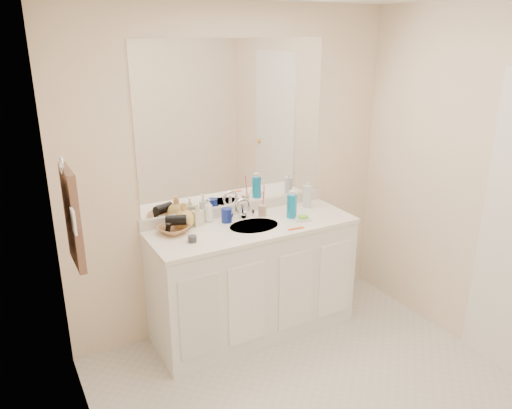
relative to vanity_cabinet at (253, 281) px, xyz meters
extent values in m
cube|color=#FDE5C6|center=(0.00, 0.28, 0.77)|extent=(2.60, 0.02, 2.40)
cube|color=#FDE5C6|center=(-1.30, -1.02, 0.77)|extent=(0.02, 2.60, 2.40)
cube|color=#FDE5C6|center=(1.30, -1.02, 0.77)|extent=(0.02, 2.60, 2.40)
cube|color=white|center=(0.00, 0.00, 0.00)|extent=(1.50, 0.55, 0.85)
cube|color=white|center=(0.00, 0.00, 0.44)|extent=(1.52, 0.57, 0.03)
cube|color=silver|center=(0.00, 0.26, 0.50)|extent=(1.52, 0.03, 0.08)
cylinder|color=silver|center=(0.00, -0.02, 0.44)|extent=(0.37, 0.37, 0.02)
cylinder|color=silver|center=(0.00, 0.16, 0.51)|extent=(0.02, 0.02, 0.11)
cube|color=white|center=(0.00, 0.27, 1.14)|extent=(1.48, 0.01, 1.20)
cylinder|color=navy|center=(-0.14, 0.14, 0.51)|extent=(0.09, 0.09, 0.10)
cylinder|color=#CFAC92|center=(0.15, 0.12, 0.50)|extent=(0.08, 0.08, 0.09)
cylinder|color=#F54063|center=(0.16, 0.12, 0.60)|extent=(0.02, 0.04, 0.19)
cylinder|color=#0E7EB2|center=(0.33, -0.01, 0.54)|extent=(0.10, 0.10, 0.18)
cylinder|color=silver|center=(0.56, 0.13, 0.54)|extent=(0.08, 0.08, 0.18)
cube|color=silver|center=(0.37, -0.10, 0.46)|extent=(0.13, 0.12, 0.01)
cube|color=#87E337|center=(0.37, -0.10, 0.48)|extent=(0.07, 0.06, 0.02)
cube|color=#F34E19|center=(0.23, -0.22, 0.46)|extent=(0.13, 0.03, 0.01)
cylinder|color=#323339|center=(-0.50, -0.08, 0.48)|extent=(0.06, 0.06, 0.04)
imported|color=white|center=(-0.25, 0.21, 0.54)|extent=(0.07, 0.07, 0.18)
imported|color=beige|center=(-0.35, 0.19, 0.53)|extent=(0.08, 0.08, 0.16)
imported|color=tan|center=(-0.45, 0.19, 0.55)|extent=(0.19, 0.19, 0.18)
imported|color=#A16A41|center=(-0.55, 0.13, 0.48)|extent=(0.28, 0.28, 0.05)
cylinder|color=black|center=(-0.53, 0.13, 0.54)|extent=(0.16, 0.12, 0.07)
torus|color=silver|center=(-1.27, -0.25, 1.12)|extent=(0.01, 0.11, 0.11)
cube|color=brown|center=(-1.25, -0.25, 0.82)|extent=(0.04, 0.32, 0.55)
cube|color=white|center=(-1.27, -0.45, 0.88)|extent=(0.01, 0.08, 0.13)
camera|label=1|loc=(-1.60, -2.95, 1.79)|focal=35.00mm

